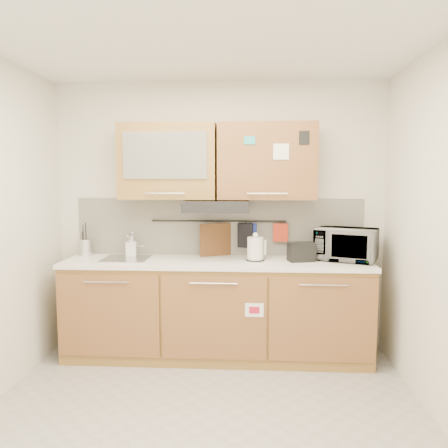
# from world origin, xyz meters

# --- Properties ---
(floor) EXTENTS (3.20, 3.20, 0.00)m
(floor) POSITION_xyz_m (0.00, 0.00, 0.00)
(floor) COLOR #9E9993
(floor) RESTS_ON ground
(ceiling) EXTENTS (3.20, 3.20, 0.00)m
(ceiling) POSITION_xyz_m (0.00, 0.00, 2.60)
(ceiling) COLOR white
(ceiling) RESTS_ON wall_back
(wall_back) EXTENTS (3.20, 0.00, 3.20)m
(wall_back) POSITION_xyz_m (0.00, 1.50, 1.30)
(wall_back) COLOR silver
(wall_back) RESTS_ON ground
(base_cabinet) EXTENTS (2.80, 0.64, 0.88)m
(base_cabinet) POSITION_xyz_m (0.00, 1.19, 0.41)
(base_cabinet) COLOR #AD7F3D
(base_cabinet) RESTS_ON floor
(countertop) EXTENTS (2.82, 0.62, 0.04)m
(countertop) POSITION_xyz_m (0.00, 1.19, 0.90)
(countertop) COLOR white
(countertop) RESTS_ON base_cabinet
(backsplash) EXTENTS (2.80, 0.02, 0.56)m
(backsplash) POSITION_xyz_m (0.00, 1.49, 1.20)
(backsplash) COLOR silver
(backsplash) RESTS_ON countertop
(upper_cabinets) EXTENTS (1.82, 0.37, 0.70)m
(upper_cabinets) POSITION_xyz_m (-0.00, 1.32, 1.83)
(upper_cabinets) COLOR #AD7F3D
(upper_cabinets) RESTS_ON wall_back
(range_hood) EXTENTS (0.60, 0.46, 0.10)m
(range_hood) POSITION_xyz_m (0.00, 1.25, 1.42)
(range_hood) COLOR black
(range_hood) RESTS_ON upper_cabinets
(sink) EXTENTS (0.42, 0.40, 0.26)m
(sink) POSITION_xyz_m (-0.85, 1.21, 0.92)
(sink) COLOR silver
(sink) RESTS_ON countertop
(utensil_rail) EXTENTS (1.30, 0.02, 0.02)m
(utensil_rail) POSITION_xyz_m (0.00, 1.45, 1.26)
(utensil_rail) COLOR black
(utensil_rail) RESTS_ON backsplash
(utensil_crock) EXTENTS (0.15, 0.15, 0.33)m
(utensil_crock) POSITION_xyz_m (-1.30, 1.36, 1.00)
(utensil_crock) COLOR silver
(utensil_crock) RESTS_ON countertop
(kettle) EXTENTS (0.20, 0.20, 0.26)m
(kettle) POSITION_xyz_m (0.36, 1.20, 1.02)
(kettle) COLOR silver
(kettle) RESTS_ON countertop
(toaster) EXTENTS (0.26, 0.19, 0.18)m
(toaster) POSITION_xyz_m (0.78, 1.19, 1.01)
(toaster) COLOR black
(toaster) RESTS_ON countertop
(microwave) EXTENTS (0.63, 0.54, 0.30)m
(microwave) POSITION_xyz_m (1.20, 1.27, 1.07)
(microwave) COLOR #999999
(microwave) RESTS_ON countertop
(soap_bottle) EXTENTS (0.11, 0.11, 0.21)m
(soap_bottle) POSITION_xyz_m (-0.84, 1.35, 1.03)
(soap_bottle) COLOR #999999
(soap_bottle) RESTS_ON countertop
(cutting_board) EXTENTS (0.34, 0.18, 0.45)m
(cutting_board) POSITION_xyz_m (-0.00, 1.44, 1.01)
(cutting_board) COLOR brown
(cutting_board) RESTS_ON utensil_rail
(oven_mitt) EXTENTS (0.12, 0.05, 0.19)m
(oven_mitt) POSITION_xyz_m (0.32, 1.44, 1.15)
(oven_mitt) COLOR navy
(oven_mitt) RESTS_ON utensil_rail
(dark_pouch) EXTENTS (0.16, 0.09, 0.24)m
(dark_pouch) POSITION_xyz_m (0.27, 1.44, 1.12)
(dark_pouch) COLOR black
(dark_pouch) RESTS_ON utensil_rail
(pot_holder) EXTENTS (0.14, 0.03, 0.18)m
(pot_holder) POSITION_xyz_m (0.60, 1.44, 1.15)
(pot_holder) COLOR #B32D17
(pot_holder) RESTS_ON utensil_rail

